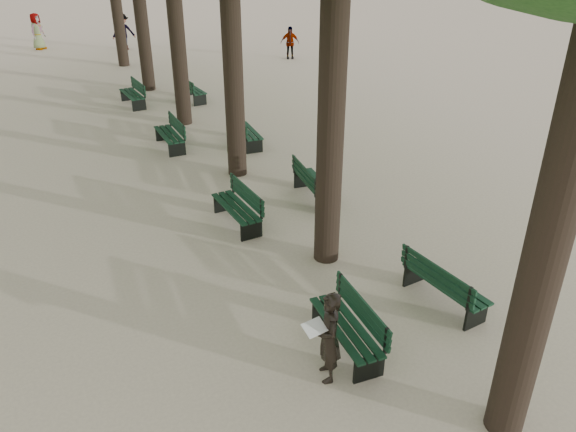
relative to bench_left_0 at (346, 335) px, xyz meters
name	(u,v)px	position (x,y,z in m)	size (l,w,h in m)	color
ground	(338,369)	(-0.37, -0.38, -0.27)	(120.00, 120.00, 0.00)	beige
bench_left_0	(346,335)	(0.00, 0.00, 0.00)	(0.72, 1.84, 0.92)	black
bench_left_1	(237,214)	(0.00, 4.82, 0.00)	(0.64, 1.82, 0.92)	black
bench_left_2	(170,140)	(0.00, 10.44, 0.00)	(0.59, 1.80, 0.92)	black
bench_left_3	(133,98)	(0.00, 15.57, 0.00)	(0.68, 1.83, 0.92)	black
bench_right_0	(444,291)	(2.27, 0.25, 0.00)	(0.72, 1.84, 0.92)	black
bench_right_1	(314,189)	(2.27, 5.22, 0.00)	(0.81, 1.86, 0.92)	black
bench_right_2	(247,136)	(2.27, 9.63, 0.00)	(0.74, 1.85, 0.92)	black
bench_right_3	(192,94)	(2.27, 15.20, 0.00)	(0.68, 1.83, 0.92)	black
man_with_map	(329,337)	(-0.60, -0.44, 0.50)	(0.67, 0.68, 1.54)	black
pedestrian_b	(123,32)	(2.02, 26.49, 0.68)	(1.23, 0.38, 1.91)	#262628
pedestrian_c	(290,43)	(9.17, 20.37, 0.53)	(0.94, 0.32, 1.61)	#262628
pedestrian_d	(37,31)	(-2.19, 28.72, 0.69)	(0.94, 0.38, 1.92)	#262628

